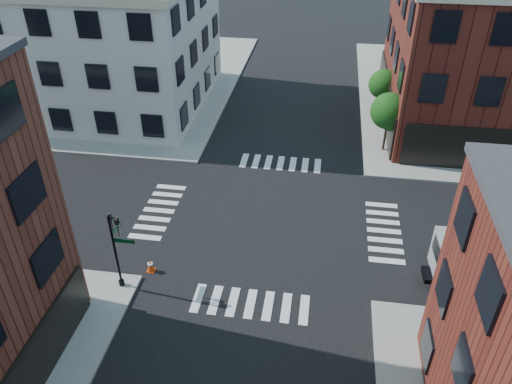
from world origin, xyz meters
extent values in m
plane|color=black|center=(0.00, 0.00, 0.00)|extent=(120.00, 120.00, 0.00)
cube|color=gray|center=(-21.00, 21.00, 0.07)|extent=(30.00, 30.00, 0.15)
cube|color=silver|center=(-19.00, 16.00, 5.50)|extent=(22.00, 16.00, 11.00)
cylinder|color=black|center=(7.50, 10.00, 0.89)|extent=(0.18, 0.18, 1.47)
cylinder|color=black|center=(7.50, 10.00, 1.62)|extent=(0.12, 0.12, 1.47)
sphere|color=#123C10|center=(7.50, 10.00, 3.30)|extent=(2.69, 2.69, 2.69)
sphere|color=#123C10|center=(7.75, 9.90, 2.75)|extent=(1.85, 1.85, 1.85)
cylinder|color=black|center=(7.50, 16.00, 0.81)|extent=(0.18, 0.18, 1.33)
cylinder|color=black|center=(7.50, 16.00, 1.48)|extent=(0.12, 0.12, 1.33)
sphere|color=#123C10|center=(7.50, 16.00, 3.00)|extent=(2.43, 2.43, 2.43)
sphere|color=#123C10|center=(7.75, 15.90, 2.51)|extent=(1.67, 1.67, 1.67)
cylinder|color=black|center=(-6.80, -6.80, 2.30)|extent=(0.12, 0.12, 4.60)
cylinder|color=black|center=(-6.80, -6.80, 0.30)|extent=(0.28, 0.28, 0.30)
cube|color=#053819|center=(-6.25, -6.80, 3.15)|extent=(1.10, 0.03, 0.22)
cube|color=#053819|center=(-6.80, -6.25, 3.40)|extent=(0.03, 1.10, 0.22)
imported|color=black|center=(-6.45, -6.70, 3.90)|extent=(0.22, 0.18, 1.10)
imported|color=black|center=(-6.90, -6.45, 3.90)|extent=(0.18, 0.22, 1.10)
cube|color=#A3A3A6|center=(10.19, -4.09, 1.70)|extent=(2.29, 2.71, 2.19)
cube|color=black|center=(9.14, -4.13, 2.08)|extent=(0.18, 2.09, 0.99)
cube|color=black|center=(13.04, -3.99, 0.55)|extent=(8.81, 1.41, 0.27)
cylinder|color=black|center=(10.23, -5.24, 0.55)|extent=(1.11, 0.42, 1.10)
cylinder|color=black|center=(10.14, -2.94, 0.55)|extent=(1.11, 0.42, 1.10)
cube|color=#E8400A|center=(-5.70, -5.41, 0.02)|extent=(0.44, 0.44, 0.04)
cone|color=#E8400A|center=(-5.70, -5.41, 0.38)|extent=(0.41, 0.41, 0.76)
cylinder|color=white|center=(-5.70, -5.41, 0.49)|extent=(0.30, 0.30, 0.09)
camera|label=1|loc=(2.89, -24.37, 18.63)|focal=35.00mm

